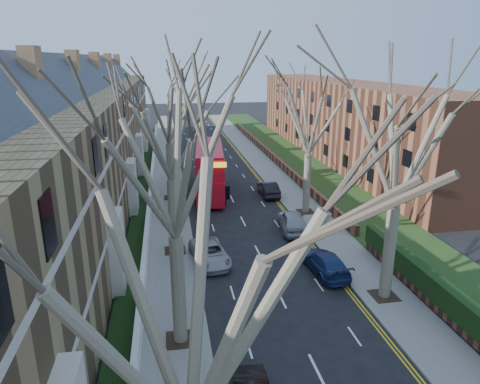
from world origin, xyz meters
name	(u,v)px	position (x,y,z in m)	size (l,w,h in m)	color
pavement_left	(167,170)	(-6.00, 39.00, 0.06)	(3.00, 102.00, 0.12)	slate
pavement_right	(265,166)	(6.00, 39.00, 0.06)	(3.00, 102.00, 0.12)	slate
terrace_left	(84,139)	(-13.65, 31.00, 5.53)	(9.70, 78.00, 13.60)	olive
flats_right	(342,120)	(17.46, 43.00, 4.98)	(13.97, 54.00, 10.00)	brown
front_wall_left	(151,185)	(-7.65, 31.00, 0.62)	(0.30, 78.00, 1.00)	white
grass_verge_right	(300,164)	(10.50, 39.00, 0.15)	(6.00, 102.00, 0.06)	#203A15
tree_left_near	(183,272)	(-5.70, -4.00, 8.93)	(9.80, 9.80, 13.73)	#655D48
tree_left_mid	(171,143)	(-5.70, 6.00, 9.56)	(10.50, 10.50, 14.71)	#655D48
tree_left_far	(168,118)	(-5.70, 16.00, 9.24)	(10.15, 10.15, 14.22)	#655D48
tree_left_dist	(167,97)	(-5.70, 28.00, 9.56)	(10.50, 10.50, 14.71)	#655D48
tree_right_mid	(403,128)	(5.70, 8.00, 9.56)	(10.50, 10.50, 14.71)	#655D48
tree_right_far	(311,105)	(5.70, 22.00, 9.24)	(10.15, 10.15, 14.22)	#655D48
double_decker_bus	(210,171)	(-1.88, 29.07, 2.30)	(3.61, 11.38, 4.67)	red
car_left_far	(210,253)	(-3.47, 14.07, 0.64)	(2.12, 4.60, 1.28)	#999A9F
car_right_near	(325,263)	(3.47, 11.43, 0.67)	(1.88, 4.62, 1.34)	navy
car_right_mid	(293,221)	(3.43, 18.37, 0.80)	(1.90, 4.72, 1.61)	#9B9CA3
car_right_far	(268,189)	(3.66, 27.39, 0.70)	(1.49, 4.27, 1.41)	black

